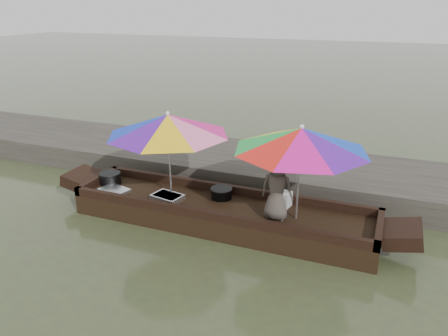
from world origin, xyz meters
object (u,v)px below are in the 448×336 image
at_px(cooking_pot, 110,178).
at_px(tray_crayfish, 167,197).
at_px(boat_hull, 222,215).
at_px(umbrella_bow, 169,156).
at_px(umbrella_stern, 299,174).
at_px(charcoal_grill, 221,193).
at_px(vendor, 277,188).
at_px(tray_scallop, 114,190).
at_px(supply_bag, 282,199).

bearing_deg(cooking_pot, tray_crayfish, -10.32).
bearing_deg(boat_hull, umbrella_bow, 180.00).
xyz_separation_m(cooking_pot, tray_crayfish, (1.37, -0.25, -0.06)).
bearing_deg(umbrella_stern, tray_crayfish, -176.66).
bearing_deg(charcoal_grill, umbrella_bow, -161.43).
bearing_deg(cooking_pot, boat_hull, -2.87).
relative_size(boat_hull, umbrella_stern, 2.49).
bearing_deg(boat_hull, tray_crayfish, -172.31).
xyz_separation_m(vendor, umbrella_bow, (-1.95, 0.11, 0.25)).
height_order(boat_hull, tray_scallop, tray_scallop).
bearing_deg(charcoal_grill, tray_scallop, -165.83).
xyz_separation_m(tray_scallop, supply_bag, (2.99, 0.57, 0.10)).
distance_m(tray_crayfish, umbrella_stern, 2.38).
bearing_deg(vendor, tray_crayfish, 0.66).
relative_size(supply_bag, umbrella_stern, 0.13).
distance_m(cooking_pot, tray_crayfish, 1.39).
relative_size(supply_bag, vendor, 0.27).
height_order(boat_hull, supply_bag, supply_bag).
height_order(vendor, umbrella_bow, umbrella_bow).
xyz_separation_m(tray_scallop, vendor, (3.01, 0.09, 0.49)).
xyz_separation_m(tray_scallop, umbrella_bow, (1.07, 0.20, 0.74)).
bearing_deg(charcoal_grill, umbrella_stern, -11.43).
relative_size(umbrella_bow, umbrella_stern, 1.01).
bearing_deg(tray_crayfish, boat_hull, 7.69).
xyz_separation_m(cooking_pot, supply_bag, (3.30, 0.26, 0.02)).
relative_size(tray_crayfish, charcoal_grill, 1.43).
bearing_deg(tray_scallop, umbrella_stern, 3.43).
bearing_deg(umbrella_bow, vendor, -3.31).
bearing_deg(umbrella_bow, tray_scallop, -169.45).
bearing_deg(vendor, charcoal_grill, -19.74).
xyz_separation_m(tray_scallop, charcoal_grill, (1.91, 0.48, 0.06)).
height_order(charcoal_grill, vendor, vendor).
height_order(tray_scallop, vendor, vendor).
xyz_separation_m(supply_bag, vendor, (0.02, -0.49, 0.39)).
height_order(tray_scallop, charcoal_grill, charcoal_grill).
relative_size(tray_scallop, umbrella_stern, 0.25).
height_order(supply_bag, umbrella_bow, umbrella_bow).
bearing_deg(tray_scallop, tray_crayfish, 3.62).
distance_m(supply_bag, vendor, 0.63).
distance_m(charcoal_grill, supply_bag, 1.08).
relative_size(boat_hull, cooking_pot, 12.91).
xyz_separation_m(supply_bag, umbrella_bow, (-1.92, -0.38, 0.65)).
bearing_deg(charcoal_grill, cooking_pot, -175.72).
height_order(cooking_pot, vendor, vendor).
bearing_deg(vendor, umbrella_stern, -159.69).
relative_size(tray_crayfish, umbrella_bow, 0.25).
bearing_deg(tray_scallop, cooking_pot, 134.31).
distance_m(cooking_pot, umbrella_bow, 1.54).
distance_m(umbrella_bow, umbrella_stern, 2.25).
bearing_deg(vendor, boat_hull, -6.48).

